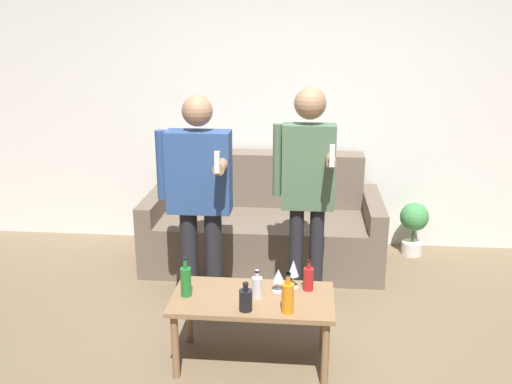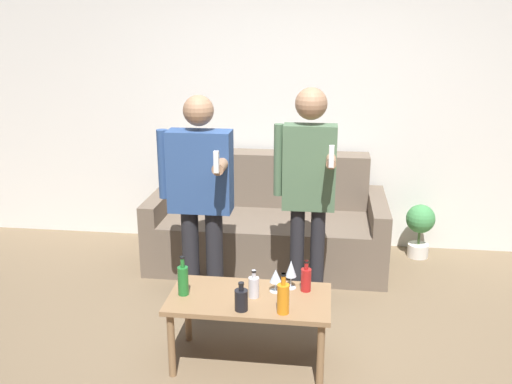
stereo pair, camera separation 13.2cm
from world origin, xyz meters
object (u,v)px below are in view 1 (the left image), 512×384
coffee_table (253,305)px  person_standing_left (199,190)px  bottle_orange (186,281)px  couch (264,225)px  person_standing_right (307,181)px

coffee_table → person_standing_left: bearing=124.1°
coffee_table → person_standing_left: 0.94m
coffee_table → bottle_orange: (-0.40, -0.02, 0.15)m
bottle_orange → couch: bearing=78.1°
bottle_orange → person_standing_left: size_ratio=0.16×
coffee_table → bottle_orange: 0.43m
couch → coffee_table: size_ratio=2.05×
couch → person_standing_left: (-0.38, -0.95, 0.59)m
person_standing_left → person_standing_right: size_ratio=0.97×
couch → person_standing_right: (0.37, -0.88, 0.66)m
person_standing_left → person_standing_right: 0.76m
coffee_table → person_standing_left: size_ratio=0.62×
person_standing_left → coffee_table: bearing=-55.9°
bottle_orange → person_standing_right: 1.12m
person_standing_left → person_standing_right: bearing=5.3°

